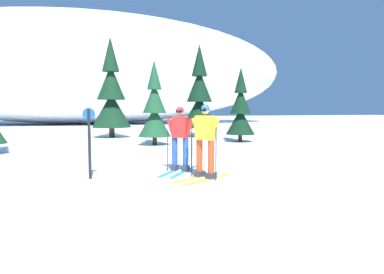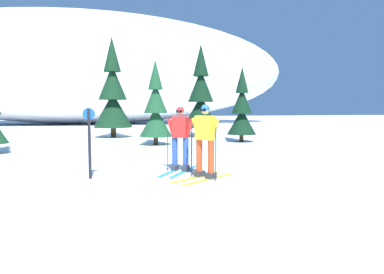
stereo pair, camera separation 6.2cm
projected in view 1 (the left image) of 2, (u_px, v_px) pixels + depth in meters
ground_plane at (162, 175)px, 8.63m from camera, size 120.00×120.00×0.00m
skier_yellow_jacket at (205, 140)px, 8.17m from camera, size 1.67×1.36×1.75m
skier_red_jacket at (180, 138)px, 9.09m from camera, size 1.32×1.71×1.71m
pine_tree_center_left at (111, 95)px, 19.52m from camera, size 2.19×2.19×5.67m
pine_tree_center_right at (154, 109)px, 15.56m from camera, size 1.48×1.48×3.83m
pine_tree_right at (199, 98)px, 20.11m from camera, size 2.07×2.07×5.37m
pine_tree_far_right at (240, 111)px, 17.00m from camera, size 1.42×1.42×3.68m
snow_ridge_background at (86, 69)px, 35.51m from camera, size 42.48×14.91×11.40m
trail_marker_post at (89, 139)px, 8.10m from camera, size 0.28×0.07×1.68m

